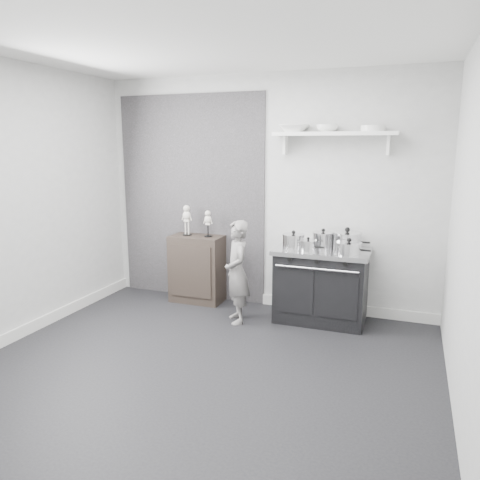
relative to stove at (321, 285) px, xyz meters
The scene contains 16 objects.
ground 1.71m from the stove, 117.04° to the right, with size 4.00×4.00×0.00m, color black.
room_shell 2.00m from the stove, 122.40° to the right, with size 4.02×3.62×2.71m.
wall_shelf 1.62m from the stove, 76.86° to the left, with size 1.30×0.26×0.24m.
stove is the anchor object (origin of this frame).
side_cabinet 1.56m from the stove, behind, with size 0.63×0.37×0.82m, color black.
child 0.93m from the stove, 157.70° to the right, with size 0.41×0.27×1.12m, color slate.
pot_front_left 0.57m from the stove, 164.77° to the right, with size 0.32×0.24×0.20m.
pot_back_left 0.50m from the stove, 98.16° to the left, with size 0.32×0.24×0.21m.
pot_back_right 0.56m from the stove, 24.20° to the left, with size 0.40×0.31×0.24m.
pot_front_right 0.58m from the stove, 29.14° to the right, with size 0.35×0.26×0.18m.
pot_front_center 0.50m from the stove, 126.74° to the right, with size 0.27×0.18×0.15m.
skeleton_full 1.80m from the stove, behind, with size 0.12×0.08×0.43m, color beige, non-canonical shape.
skeleton_torso 1.53m from the stove, behind, with size 0.10×0.07×0.36m, color beige, non-canonical shape.
bowl_large 1.73m from the stove, 153.72° to the left, with size 0.33×0.33×0.08m, color white.
bowl_small 1.68m from the stove, 99.08° to the left, with size 0.23×0.23×0.07m, color white.
plate_stack 1.73m from the stove, 23.93° to the left, with size 0.24×0.24×0.06m, color white.
Camera 1 is at (1.62, -3.42, 1.91)m, focal length 35.00 mm.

